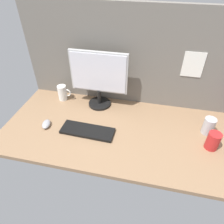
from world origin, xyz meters
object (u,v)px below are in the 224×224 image
object	(u,v)px
monitor	(99,77)
keyboard	(88,131)
mouse	(46,124)
mug_red_plastic	(213,141)
mug_ceramic_white	(63,93)
mug_steel	(209,126)

from	to	relation	value
monitor	keyboard	distance (cm)	41.34
mouse	mug_red_plastic	world-z (taller)	mug_red_plastic
keyboard	mug_red_plastic	size ratio (longest dim) A/B	3.07
keyboard	monitor	bearing A→B (deg)	92.27
mug_ceramic_white	mug_steel	distance (cm)	114.23
keyboard	mug_ceramic_white	world-z (taller)	mug_ceramic_white
mouse	mug_red_plastic	distance (cm)	112.47
keyboard	mug_ceramic_white	xyz separation A→B (cm)	(-32.21, 33.78, 5.45)
mouse	mug_ceramic_white	bearing A→B (deg)	78.24
monitor	mug_red_plastic	size ratio (longest dim) A/B	3.71
mouse	mug_red_plastic	bearing A→B (deg)	-12.02
mug_red_plastic	mug_ceramic_white	bearing A→B (deg)	165.10
mug_steel	keyboard	bearing A→B (deg)	-167.80
mug_ceramic_white	mug_red_plastic	bearing A→B (deg)	-14.90
mug_ceramic_white	keyboard	bearing A→B (deg)	-46.36
monitor	mug_red_plastic	world-z (taller)	monitor
monitor	mug_ceramic_white	bearing A→B (deg)	-179.98
monitor	keyboard	size ratio (longest dim) A/B	1.21
mug_ceramic_white	mug_steel	size ratio (longest dim) A/B	1.06
monitor	mug_red_plastic	bearing A→B (deg)	-20.32
mouse	mug_steel	world-z (taller)	mug_steel
monitor	mug_ceramic_white	xyz separation A→B (cm)	(-31.95, -0.01, -18.38)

